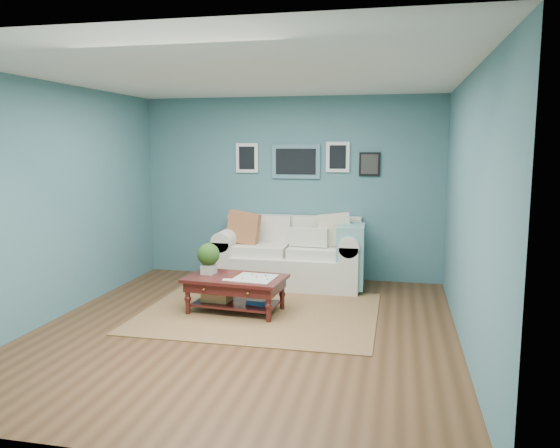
# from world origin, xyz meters

# --- Properties ---
(room_shell) EXTENTS (5.00, 5.02, 2.70)m
(room_shell) POSITION_xyz_m (0.00, 0.06, 1.36)
(room_shell) COLOR brown
(room_shell) RESTS_ON ground
(area_rug) EXTENTS (2.77, 2.22, 0.01)m
(area_rug) POSITION_xyz_m (0.01, 0.62, 0.01)
(area_rug) COLOR brown
(area_rug) RESTS_ON ground
(loveseat) EXTENTS (2.09, 0.95, 1.07)m
(loveseat) POSITION_xyz_m (0.18, 2.03, 0.44)
(loveseat) COLOR white
(loveseat) RESTS_ON ground
(coffee_table) EXTENTS (1.22, 0.78, 0.81)m
(coffee_table) POSITION_xyz_m (-0.34, 0.60, 0.36)
(coffee_table) COLOR #351110
(coffee_table) RESTS_ON ground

